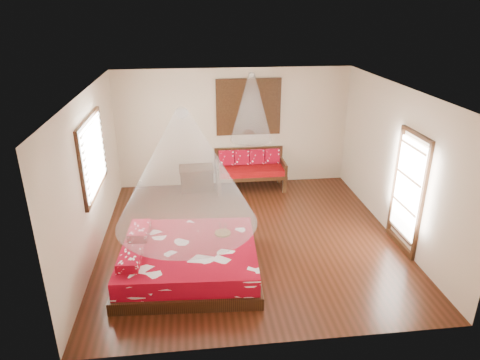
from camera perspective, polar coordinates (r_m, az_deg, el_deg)
name	(u,v)px	position (r m, az deg, el deg)	size (l,w,h in m)	color
room	(250,169)	(7.62, 1.28, 1.44)	(5.54, 5.54, 2.84)	#32170B
bed	(188,260)	(7.17, -6.93, -10.51)	(2.37, 2.17, 0.65)	black
daybed	(250,168)	(10.18, 1.34, 1.66)	(1.65, 0.74, 0.94)	black
storage_chest	(197,178)	(10.25, -5.82, 0.24)	(0.82, 0.61, 0.55)	black
shutter_panel	(249,107)	(10.10, 1.14, 9.69)	(1.52, 0.06, 1.32)	black
window_left	(93,156)	(7.83, -18.98, 3.10)	(0.10, 1.74, 1.34)	black
glazed_door	(407,193)	(8.04, 21.43, -1.58)	(0.08, 1.02, 2.16)	black
wine_tray	(223,231)	(7.32, -2.32, -6.78)	(0.27, 0.27, 0.22)	brown
mosquito_net_main	(185,169)	(6.44, -7.39, 1.51)	(2.20, 2.20, 1.80)	white
mosquito_net_daybed	(251,107)	(9.63, 1.53, 9.66)	(0.95, 0.95, 1.50)	white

